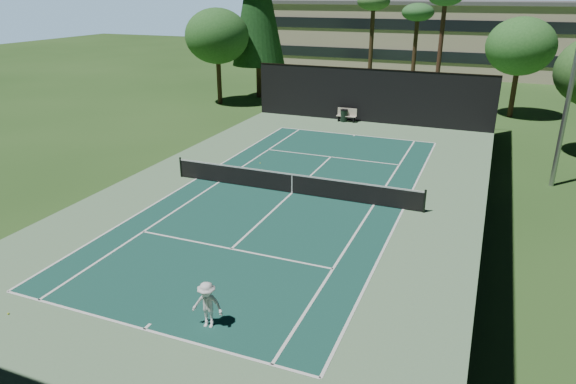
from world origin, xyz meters
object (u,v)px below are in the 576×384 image
tennis_ball_a (8,314)px  tennis_ball_c (351,182)px  tennis_net (292,183)px  player (207,305)px  park_bench (347,115)px  tennis_ball_b (253,170)px  tennis_ball_d (260,163)px  trash_bin (344,116)px

tennis_ball_a → tennis_ball_c: (6.69, 15.36, -0.00)m
tennis_net → player: player is taller
park_bench → tennis_ball_c: bearing=-73.1°
tennis_net → tennis_ball_a: bearing=-108.8°
tennis_ball_a → tennis_ball_b: tennis_ball_b is taller
tennis_ball_c → park_bench: size_ratio=0.04×
tennis_ball_d → park_bench: park_bench is taller
tennis_ball_d → tennis_ball_a: bearing=-93.3°
tennis_ball_a → tennis_ball_b: bearing=85.8°
tennis_ball_d → park_bench: 12.05m
tennis_net → tennis_ball_c: (2.32, 2.54, -0.53)m
tennis_net → tennis_ball_c: bearing=47.6°
tennis_ball_a → tennis_ball_b: size_ratio=0.92×
tennis_ball_d → trash_bin: 11.91m
tennis_net → park_bench: bearing=96.0°
tennis_ball_a → park_bench: 28.52m
tennis_net → tennis_ball_a: (-4.37, -12.82, -0.52)m
park_bench → player: bearing=-82.9°
tennis_ball_c → tennis_ball_b: bearing=-178.5°
tennis_ball_c → park_bench: 13.62m
player → trash_bin: size_ratio=1.57×
tennis_ball_c → trash_bin: trash_bin is taller
player → tennis_ball_a: bearing=-170.2°
tennis_net → park_bench: (-1.63, 15.56, -0.01)m
tennis_ball_c → trash_bin: (-4.14, 12.91, 0.45)m
player → tennis_ball_c: bearing=80.5°
player → tennis_ball_b: (-4.94, 13.40, -0.71)m
tennis_net → tennis_ball_a: 13.55m
tennis_ball_a → tennis_ball_b: (1.10, 15.21, 0.00)m
tennis_ball_a → trash_bin: trash_bin is taller
tennis_net → tennis_ball_c: tennis_net is taller
tennis_net → tennis_ball_a: tennis_net is taller
tennis_ball_c → park_bench: (-3.95, 13.02, 0.52)m
player → tennis_ball_d: size_ratio=23.78×
tennis_ball_b → tennis_net: bearing=-36.2°
tennis_ball_d → trash_bin: trash_bin is taller
park_bench → trash_bin: (-0.19, -0.11, -0.07)m
tennis_ball_a → park_bench: bearing=84.5°
tennis_net → tennis_ball_d: bearing=133.2°
tennis_ball_b → trash_bin: size_ratio=0.08×
tennis_ball_a → park_bench: park_bench is taller
player → trash_bin: 26.69m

